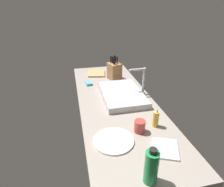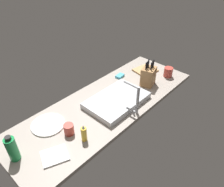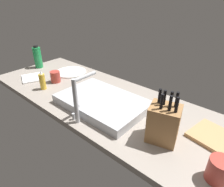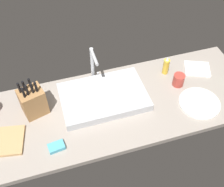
{
  "view_description": "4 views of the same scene",
  "coord_description": "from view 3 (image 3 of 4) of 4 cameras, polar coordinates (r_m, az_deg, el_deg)",
  "views": [
    {
      "loc": [
        143.98,
        -36.06,
        85.48
      ],
      "look_at": [
        3.35,
        -4.53,
        12.55
      ],
      "focal_mm": 30.69,
      "sensor_mm": 36.0,
      "label": 1
    },
    {
      "loc": [
        107.46,
        105.11,
        123.5
      ],
      "look_at": [
        -3.16,
        3.22,
        13.23
      ],
      "focal_mm": 34.69,
      "sensor_mm": 36.0,
      "label": 2
    },
    {
      "loc": [
        -77.88,
        80.37,
        68.6
      ],
      "look_at": [
        -7.12,
        -0.88,
        9.6
      ],
      "focal_mm": 31.22,
      "sensor_mm": 36.0,
      "label": 3
    },
    {
      "loc": [
        -33.75,
        -104.44,
        139.14
      ],
      "look_at": [
        -0.68,
        4.14,
        10.49
      ],
      "focal_mm": 44.26,
      "sensor_mm": 36.0,
      "label": 4
    }
  ],
  "objects": [
    {
      "name": "countertop_slab",
      "position": [
        1.3,
        -2.62,
        -2.18
      ],
      "size": [
        185.79,
        65.25,
        3.5
      ],
      "primitive_type": "cube",
      "color": "gray",
      "rests_on": "ground"
    },
    {
      "name": "sink_basin",
      "position": [
        1.21,
        -2.92,
        -2.49
      ],
      "size": [
        53.9,
        35.47,
        5.35
      ],
      "primitive_type": "cube",
      "color": "#B7BABF",
      "rests_on": "countertop_slab"
    },
    {
      "name": "faucet",
      "position": [
        1.02,
        -9.93,
        -0.69
      ],
      "size": [
        5.5,
        15.63,
        25.82
      ],
      "color": "#B7BABF",
      "rests_on": "countertop_slab"
    },
    {
      "name": "knife_block",
      "position": [
        0.95,
        14.87,
        -8.34
      ],
      "size": [
        16.55,
        15.15,
        25.58
      ],
      "rotation": [
        0.0,
        0.0,
        0.28
      ],
      "color": "#9E7042",
      "rests_on": "countertop_slab"
    },
    {
      "name": "cutting_board",
      "position": [
        1.09,
        28.14,
        -11.38
      ],
      "size": [
        25.56,
        22.88,
        1.8
      ],
      "primitive_type": "cube",
      "rotation": [
        0.0,
        0.0,
        -0.18
      ],
      "color": "tan",
      "rests_on": "countertop_slab"
    },
    {
      "name": "soap_bottle",
      "position": [
        1.48,
        -19.72,
        3.46
      ],
      "size": [
        4.22,
        4.22,
        14.37
      ],
      "color": "gold",
      "rests_on": "countertop_slab"
    },
    {
      "name": "water_bottle",
      "position": [
        1.91,
        -20.94,
        9.88
      ],
      "size": [
        6.89,
        6.89,
        20.58
      ],
      "color": "#1E8E47",
      "rests_on": "countertop_slab"
    },
    {
      "name": "dinner_plate",
      "position": [
        1.73,
        -11.94,
        6.17
      ],
      "size": [
        25.96,
        25.96,
        1.2
      ],
      "primitive_type": "cylinder",
      "color": "white",
      "rests_on": "countertop_slab"
    },
    {
      "name": "dish_towel",
      "position": [
        1.71,
        -22.41,
        4.24
      ],
      "size": [
        21.7,
        20.25,
        1.2
      ],
      "primitive_type": "cube",
      "rotation": [
        0.0,
        0.0,
        -0.4
      ],
      "color": "white",
      "rests_on": "countertop_slab"
    },
    {
      "name": "coffee_mug",
      "position": [
        1.57,
        -16.26,
        4.74
      ],
      "size": [
        7.49,
        7.49,
        8.55
      ],
      "primitive_type": "cylinder",
      "color": "#B23D33",
      "rests_on": "countertop_slab"
    },
    {
      "name": "ceramic_cup",
      "position": [
        0.88,
        28.96,
        -19.11
      ],
      "size": [
        9.05,
        9.05,
        9.92
      ],
      "primitive_type": "cylinder",
      "color": "#B23D33",
      "rests_on": "countertop_slab"
    },
    {
      "name": "dish_sponge",
      "position": [
        1.25,
        17.49,
        -3.65
      ],
      "size": [
        9.69,
        7.1,
        2.4
      ],
      "primitive_type": "cube",
      "rotation": [
        0.0,
        0.0,
        0.13
      ],
      "color": "#4CA3BC",
      "rests_on": "countertop_slab"
    }
  ]
}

